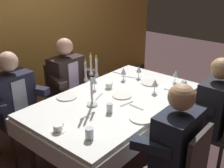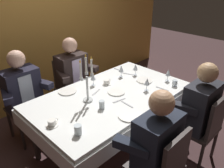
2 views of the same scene
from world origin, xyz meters
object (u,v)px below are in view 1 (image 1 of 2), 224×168
object	(u,v)px
coffee_cup_0	(109,86)
coffee_cup_1	(58,128)
seated_diner_1	(177,142)
dinner_plate_3	(142,118)
wine_glass_3	(124,71)
wine_glass_1	(139,69)
seated_diner_3	(216,106)
seated_diner_0	(13,97)
dining_table	(116,108)
seated_diner_2	(66,77)
dinner_plate_2	(150,83)
water_tumbler_1	(184,84)
wine_glass_2	(155,83)
dinner_plate_1	(122,95)
wine_glass_0	(94,80)
candelabra	(92,85)
water_tumbler_0	(89,133)
water_tumbler_2	(110,108)
wine_glass_4	(176,74)
dinner_plate_0	(67,97)

from	to	relation	value
coffee_cup_0	coffee_cup_1	size ratio (longest dim) A/B	1.00
seated_diner_1	dinner_plate_3	bearing A→B (deg)	73.96
dinner_plate_3	wine_glass_3	bearing A→B (deg)	47.93
wine_glass_1	seated_diner_3	distance (m)	1.05
wine_glass_3	seated_diner_0	bearing A→B (deg)	150.89
wine_glass_1	seated_diner_0	size ratio (longest dim) A/B	0.13
dining_table	seated_diner_2	bearing A→B (deg)	85.29
dinner_plate_2	wine_glass_1	world-z (taller)	wine_glass_1
wine_glass_3	water_tumbler_1	size ratio (longest dim) A/B	2.06
dinner_plate_2	seated_diner_2	xyz separation A→B (m)	(-0.50, 0.95, -0.01)
dining_table	dinner_plate_3	distance (m)	0.51
wine_glass_2	water_tumbler_1	xyz separation A→B (m)	(0.35, -0.18, -0.08)
dining_table	dinner_plate_1	bearing A→B (deg)	-12.43
coffee_cup_1	seated_diner_3	world-z (taller)	seated_diner_3
dinner_plate_2	wine_glass_0	xyz separation A→B (m)	(-0.57, 0.39, 0.11)
candelabra	wine_glass_1	world-z (taller)	candelabra
seated_diner_0	water_tumbler_1	bearing A→B (deg)	-42.71
wine_glass_3	water_tumbler_0	size ratio (longest dim) A/B	1.72
dinner_plate_1	seated_diner_2	world-z (taller)	seated_diner_2
water_tumbler_2	coffee_cup_1	distance (m)	0.55
wine_glass_3	seated_diner_3	size ratio (longest dim) A/B	0.13
candelabra	seated_diner_0	distance (m)	0.93
candelabra	dinner_plate_3	size ratio (longest dim) A/B	2.34
coffee_cup_1	dinner_plate_1	bearing A→B (deg)	1.00
wine_glass_3	wine_glass_4	size ratio (longest dim) A/B	1.00
water_tumbler_2	dinner_plate_1	bearing A→B (deg)	20.22
seated_diner_0	seated_diner_2	distance (m)	0.76
water_tumbler_1	seated_diner_0	size ratio (longest dim) A/B	0.06
wine_glass_2	coffee_cup_0	xyz separation A→B (m)	(-0.23, 0.47, -0.09)
dinner_plate_0	wine_glass_2	size ratio (longest dim) A/B	1.36
candelabra	coffee_cup_0	distance (m)	0.50
dinner_plate_0	wine_glass_4	size ratio (longest dim) A/B	1.36
dinner_plate_1	seated_diner_3	size ratio (longest dim) A/B	0.17
dining_table	water_tumbler_2	xyz separation A→B (m)	(-0.29, -0.15, 0.16)
coffee_cup_1	seated_diner_3	bearing A→B (deg)	-32.58
candelabra	coffee_cup_0	xyz separation A→B (m)	(0.44, 0.15, -0.19)
wine_glass_4	seated_diner_1	world-z (taller)	seated_diner_1
wine_glass_0	water_tumbler_1	distance (m)	1.04
coffee_cup_0	coffee_cup_1	xyz separation A→B (m)	(-0.97, -0.26, 0.00)
dinner_plate_0	water_tumbler_0	world-z (taller)	water_tumbler_0
dinner_plate_1	wine_glass_1	xyz separation A→B (m)	(0.55, 0.17, 0.11)
seated_diner_2	wine_glass_2	bearing A→B (deg)	-75.08
coffee_cup_1	dinner_plate_3	bearing A→B (deg)	-33.74
wine_glass_4	seated_diner_3	size ratio (longest dim) A/B	0.13
wine_glass_0	water_tumbler_2	size ratio (longest dim) A/B	1.77
water_tumbler_0	coffee_cup_1	xyz separation A→B (m)	(-0.10, 0.28, -0.02)
wine_glass_1	dinner_plate_2	bearing A→B (deg)	-105.42
water_tumbler_0	seated_diner_1	distance (m)	0.71
dining_table	water_tumbler_2	bearing A→B (deg)	-152.39
coffee_cup_1	coffee_cup_0	bearing A→B (deg)	15.08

